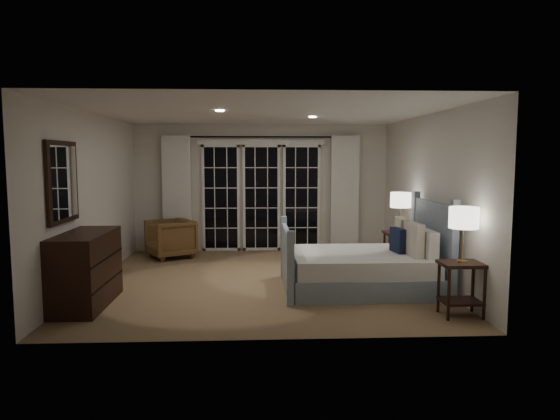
{
  "coord_description": "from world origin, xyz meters",
  "views": [
    {
      "loc": [
        -0.1,
        -7.41,
        1.85
      ],
      "look_at": [
        0.26,
        0.15,
        1.05
      ],
      "focal_mm": 32.0,
      "sensor_mm": 36.0,
      "label": 1
    }
  ],
  "objects_px": {
    "lamp_left": "(464,218)",
    "dresser": "(86,269)",
    "lamp_right": "(401,200)",
    "armchair": "(171,239)",
    "nightstand_right": "(399,245)",
    "nightstand_left": "(461,281)",
    "bed": "(365,267)"
  },
  "relations": [
    {
      "from": "nightstand_right",
      "to": "dresser",
      "type": "distance_m",
      "value": 4.79
    },
    {
      "from": "bed",
      "to": "lamp_left",
      "type": "xyz_separation_m",
      "value": [
        0.86,
        -1.26,
        0.84
      ]
    },
    {
      "from": "nightstand_right",
      "to": "lamp_right",
      "type": "xyz_separation_m",
      "value": [
        0.0,
        -0.0,
        0.73
      ]
    },
    {
      "from": "lamp_left",
      "to": "armchair",
      "type": "xyz_separation_m",
      "value": [
        -3.97,
        3.63,
        -0.8
      ]
    },
    {
      "from": "nightstand_left",
      "to": "lamp_left",
      "type": "relative_size",
      "value": 1.0
    },
    {
      "from": "nightstand_right",
      "to": "lamp_left",
      "type": "height_order",
      "value": "lamp_left"
    },
    {
      "from": "armchair",
      "to": "dresser",
      "type": "height_order",
      "value": "dresser"
    },
    {
      "from": "lamp_right",
      "to": "armchair",
      "type": "relative_size",
      "value": 0.82
    },
    {
      "from": "lamp_right",
      "to": "dresser",
      "type": "relative_size",
      "value": 0.49
    },
    {
      "from": "lamp_left",
      "to": "bed",
      "type": "bearing_deg",
      "value": 124.32
    },
    {
      "from": "nightstand_right",
      "to": "lamp_right",
      "type": "height_order",
      "value": "lamp_right"
    },
    {
      "from": "nightstand_left",
      "to": "dresser",
      "type": "xyz_separation_m",
      "value": [
        -4.51,
        0.64,
        0.04
      ]
    },
    {
      "from": "lamp_right",
      "to": "nightstand_left",
      "type": "bearing_deg",
      "value": -88.92
    },
    {
      "from": "nightstand_right",
      "to": "armchair",
      "type": "height_order",
      "value": "armchair"
    },
    {
      "from": "armchair",
      "to": "dresser",
      "type": "bearing_deg",
      "value": -40.51
    },
    {
      "from": "nightstand_left",
      "to": "dresser",
      "type": "distance_m",
      "value": 4.55
    },
    {
      "from": "dresser",
      "to": "lamp_right",
      "type": "bearing_deg",
      "value": 21.13
    },
    {
      "from": "nightstand_left",
      "to": "armchair",
      "type": "xyz_separation_m",
      "value": [
        -3.97,
        3.63,
        -0.07
      ]
    },
    {
      "from": "lamp_right",
      "to": "armchair",
      "type": "distance_m",
      "value": 4.2
    },
    {
      "from": "lamp_left",
      "to": "dresser",
      "type": "height_order",
      "value": "lamp_left"
    },
    {
      "from": "bed",
      "to": "nightstand_left",
      "type": "distance_m",
      "value": 1.53
    },
    {
      "from": "nightstand_left",
      "to": "lamp_left",
      "type": "xyz_separation_m",
      "value": [
        -0.0,
        0.0,
        0.73
      ]
    },
    {
      "from": "armchair",
      "to": "nightstand_right",
      "type": "bearing_deg",
      "value": 41.88
    },
    {
      "from": "nightstand_right",
      "to": "lamp_right",
      "type": "bearing_deg",
      "value": -14.04
    },
    {
      "from": "nightstand_left",
      "to": "nightstand_right",
      "type": "xyz_separation_m",
      "value": [
        -0.04,
        2.36,
        0.0
      ]
    },
    {
      "from": "lamp_right",
      "to": "lamp_left",
      "type": "bearing_deg",
      "value": -88.92
    },
    {
      "from": "lamp_left",
      "to": "dresser",
      "type": "xyz_separation_m",
      "value": [
        -4.51,
        0.64,
        -0.69
      ]
    },
    {
      "from": "nightstand_left",
      "to": "bed",
      "type": "bearing_deg",
      "value": 124.32
    },
    {
      "from": "nightstand_left",
      "to": "lamp_left",
      "type": "distance_m",
      "value": 0.73
    },
    {
      "from": "nightstand_left",
      "to": "armchair",
      "type": "bearing_deg",
      "value": 137.58
    },
    {
      "from": "lamp_left",
      "to": "dresser",
      "type": "bearing_deg",
      "value": 171.94
    },
    {
      "from": "bed",
      "to": "dresser",
      "type": "distance_m",
      "value": 3.7
    }
  ]
}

